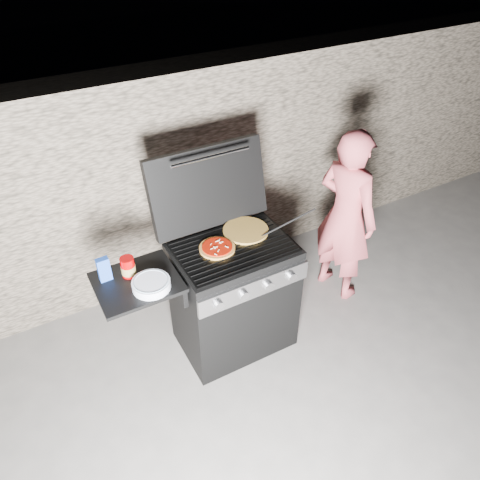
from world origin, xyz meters
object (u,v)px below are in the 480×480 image
pizza_topped (217,248)px  sauce_jar (128,267)px  gas_grill (203,308)px  person (346,217)px

pizza_topped → sauce_jar: (-0.59, 0.04, 0.04)m
sauce_jar → pizza_topped: bearing=-4.2°
gas_grill → sauce_jar: (-0.44, 0.07, 0.51)m
gas_grill → pizza_topped: size_ratio=5.62×
gas_grill → sauce_jar: sauce_jar is taller
pizza_topped → person: 1.18m
pizza_topped → person: (1.17, 0.08, -0.19)m
gas_grill → person: (1.31, 0.11, 0.28)m
pizza_topped → sauce_jar: 0.59m
gas_grill → pizza_topped: bearing=12.0°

